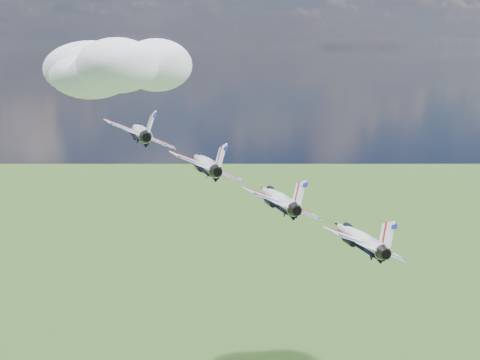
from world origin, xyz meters
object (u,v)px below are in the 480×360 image
object	(u,v)px
jet_1	(205,163)
jet_2	(277,198)
jet_0	(139,131)
jet_3	(358,237)

from	to	relation	value
jet_1	jet_2	size ratio (longest dim) A/B	1.00
jet_0	jet_1	xyz separation A→B (m)	(7.15, -7.66, -3.47)
jet_0	jet_3	bearing A→B (deg)	-45.59
jet_1	jet_3	bearing A→B (deg)	-45.59
jet_1	jet_3	xyz separation A→B (m)	(14.30, -15.32, -6.94)
jet_2	jet_0	bearing A→B (deg)	134.41
jet_2	jet_3	world-z (taller)	jet_2
jet_0	jet_2	bearing A→B (deg)	-45.59
jet_2	jet_3	bearing A→B (deg)	-45.59
jet_0	jet_3	world-z (taller)	jet_0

